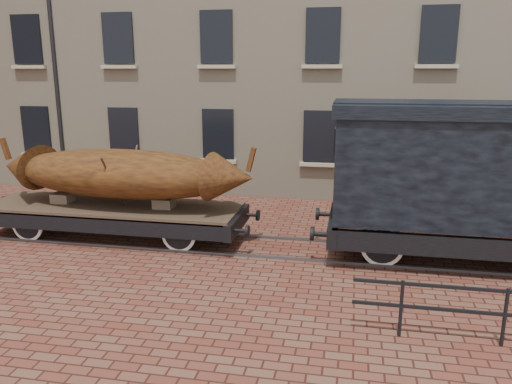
# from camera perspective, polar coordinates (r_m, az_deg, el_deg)

# --- Properties ---
(ground) EXTENTS (90.00, 90.00, 0.00)m
(ground) POSITION_cam_1_polar(r_m,az_deg,el_deg) (12.63, 0.87, -6.33)
(ground) COLOR brown
(warehouse_cream) EXTENTS (40.00, 10.19, 14.00)m
(warehouse_cream) POSITION_cam_1_polar(r_m,az_deg,el_deg) (21.85, 14.29, 20.37)
(warehouse_cream) COLOR beige
(warehouse_cream) RESTS_ON ground
(rail_track) EXTENTS (30.00, 1.52, 0.06)m
(rail_track) POSITION_cam_1_polar(r_m,az_deg,el_deg) (12.62, 0.87, -6.20)
(rail_track) COLOR #59595E
(rail_track) RESTS_ON ground
(flatcar_wagon) EXTENTS (7.59, 2.06, 1.15)m
(flatcar_wagon) POSITION_cam_1_polar(r_m,az_deg,el_deg) (13.68, -16.01, -2.15)
(flatcar_wagon) COLOR #432F20
(flatcar_wagon) RESTS_ON ground
(iron_boat) EXTENTS (7.13, 2.24, 1.68)m
(iron_boat) POSITION_cam_1_polar(r_m,az_deg,el_deg) (13.30, -15.09, 2.08)
(iron_boat) COLOR brown
(iron_boat) RESTS_ON flatcar_wagon
(goods_van) EXTENTS (7.10, 2.59, 3.67)m
(goods_van) POSITION_cam_1_polar(r_m,az_deg,el_deg) (12.15, 23.71, 2.93)
(goods_van) COLOR black
(goods_van) RESTS_ON ground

